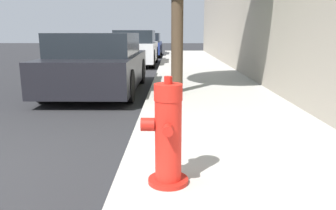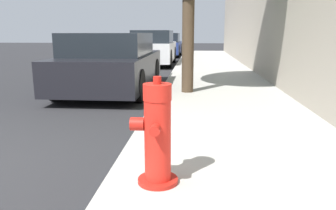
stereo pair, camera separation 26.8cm
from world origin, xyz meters
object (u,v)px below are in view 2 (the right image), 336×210
parked_car_near (112,63)px  fire_hydrant (157,136)px  parked_car_mid (153,48)px  parked_car_far (165,45)px

parked_car_near → fire_hydrant: bearing=-71.6°
fire_hydrant → parked_car_near: size_ratio=0.22×
fire_hydrant → parked_car_mid: 11.43m
parked_car_near → parked_car_mid: 6.33m
fire_hydrant → parked_car_far: parked_car_far is taller
parked_car_near → parked_car_far: 11.65m
parked_car_near → parked_car_mid: parked_car_mid is taller
fire_hydrant → parked_car_mid: parked_car_mid is taller
parked_car_mid → parked_car_far: parked_car_mid is taller
parked_car_near → parked_car_mid: (0.17, 6.33, 0.04)m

